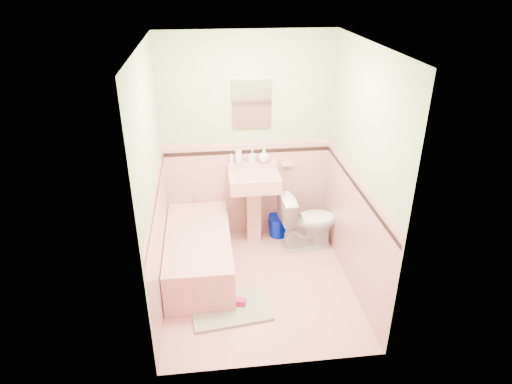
{
  "coord_description": "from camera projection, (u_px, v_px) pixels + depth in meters",
  "views": [
    {
      "loc": [
        -0.49,
        -3.85,
        3.08
      ],
      "look_at": [
        0.0,
        0.25,
        1.0
      ],
      "focal_mm": 31.43,
      "sensor_mm": 36.0,
      "label": 1
    }
  ],
  "objects": [
    {
      "name": "wall_left",
      "position": [
        153.0,
        186.0,
        4.19
      ],
      "size": [
        0.0,
        2.5,
        2.5
      ],
      "primitive_type": "plane",
      "rotation": [
        1.57,
        0.0,
        1.57
      ],
      "color": "beige",
      "rests_on": "ground"
    },
    {
      "name": "sink_faucet",
      "position": [
        253.0,
        167.0,
        5.32
      ],
      "size": [
        0.02,
        0.02,
        0.1
      ],
      "primitive_type": "cylinder",
      "color": "silver",
      "rests_on": "sink"
    },
    {
      "name": "soap_bottle_left",
      "position": [
        238.0,
        154.0,
        5.27
      ],
      "size": [
        0.1,
        0.1,
        0.23
      ],
      "primitive_type": "imported",
      "rotation": [
        0.0,
        0.0,
        0.09
      ],
      "color": "#B2B2B2",
      "rests_on": "sink"
    },
    {
      "name": "soap_dish",
      "position": [
        287.0,
        164.0,
        5.42
      ],
      "size": [
        0.12,
        0.07,
        0.04
      ],
      "primitive_type": "cube",
      "color": "#DB928E",
      "rests_on": "wall_back"
    },
    {
      "name": "tube",
      "position": [
        231.0,
        159.0,
        5.28
      ],
      "size": [
        0.05,
        0.05,
        0.12
      ],
      "primitive_type": "cylinder",
      "rotation": [
        0.0,
        0.0,
        -0.4
      ],
      "color": "white",
      "rests_on": "sink"
    },
    {
      "name": "cap_front",
      "position": [
        277.0,
        245.0,
        3.35
      ],
      "size": [
        2.0,
        0.0,
        2.0
      ],
      "primitive_type": "plane",
      "rotation": [
        -1.57,
        0.0,
        0.0
      ],
      "color": "pink",
      "rests_on": "ground"
    },
    {
      "name": "wainscot_front",
      "position": [
        276.0,
        310.0,
        3.62
      ],
      "size": [
        2.0,
        0.0,
        2.0
      ],
      "primitive_type": "plane",
      "rotation": [
        -1.57,
        0.0,
        0.0
      ],
      "color": "pink",
      "rests_on": "ground"
    },
    {
      "name": "wall_back",
      "position": [
        247.0,
        141.0,
        5.27
      ],
      "size": [
        2.5,
        0.0,
        2.5
      ],
      "primitive_type": "plane",
      "rotation": [
        1.57,
        0.0,
        0.0
      ],
      "color": "beige",
      "rests_on": "ground"
    },
    {
      "name": "accent_right",
      "position": [
        357.0,
        187.0,
        4.45
      ],
      "size": [
        0.0,
        2.2,
        2.2
      ],
      "primitive_type": "plane",
      "rotation": [
        1.57,
        0.0,
        -1.57
      ],
      "color": "black",
      "rests_on": "ground"
    },
    {
      "name": "cap_right",
      "position": [
        358.0,
        178.0,
        4.41
      ],
      "size": [
        0.0,
        2.2,
        2.2
      ],
      "primitive_type": "plane",
      "rotation": [
        1.57,
        0.0,
        -1.57
      ],
      "color": "pink",
      "rests_on": "ground"
    },
    {
      "name": "accent_front",
      "position": [
        277.0,
        256.0,
        3.39
      ],
      "size": [
        2.0,
        0.0,
        2.0
      ],
      "primitive_type": "plane",
      "rotation": [
        -1.57,
        0.0,
        0.0
      ],
      "color": "black",
      "rests_on": "ground"
    },
    {
      "name": "sink",
      "position": [
        254.0,
        209.0,
        5.41
      ],
      "size": [
        0.59,
        0.49,
        0.93
      ],
      "primitive_type": null,
      "color": "#DB928E",
      "rests_on": "floor"
    },
    {
      "name": "tub_faucet",
      "position": [
        197.0,
        193.0,
        5.43
      ],
      "size": [
        0.04,
        0.12,
        0.04
      ],
      "primitive_type": "cylinder",
      "rotation": [
        1.57,
        0.0,
        0.0
      ],
      "color": "silver",
      "rests_on": "wall_back"
    },
    {
      "name": "cap_left",
      "position": [
        155.0,
        189.0,
        4.2
      ],
      "size": [
        0.0,
        2.2,
        2.2
      ],
      "primitive_type": "plane",
      "rotation": [
        1.57,
        0.0,
        1.57
      ],
      "color": "pink",
      "rests_on": "ground"
    },
    {
      "name": "accent_left",
      "position": [
        156.0,
        198.0,
        4.25
      ],
      "size": [
        0.0,
        2.2,
        2.2
      ],
      "primitive_type": "plane",
      "rotation": [
        1.57,
        0.0,
        1.57
      ],
      "color": "black",
      "rests_on": "ground"
    },
    {
      "name": "bucket",
      "position": [
        278.0,
        226.0,
        5.69
      ],
      "size": [
        0.36,
        0.36,
        0.27
      ],
      "primitive_type": null,
      "rotation": [
        0.0,
        0.0,
        -0.42
      ],
      "color": "#0012AD",
      "rests_on": "floor"
    },
    {
      "name": "shoe",
      "position": [
        238.0,
        301.0,
        4.51
      ],
      "size": [
        0.18,
        0.12,
        0.07
      ],
      "primitive_type": "cube",
      "rotation": [
        0.0,
        0.0,
        -0.27
      ],
      "color": "#BF1E59",
      "rests_on": "bath_mat"
    },
    {
      "name": "wall_front",
      "position": [
        278.0,
        243.0,
        3.32
      ],
      "size": [
        2.5,
        0.0,
        2.5
      ],
      "primitive_type": "plane",
      "rotation": [
        -1.57,
        0.0,
        0.0
      ],
      "color": "beige",
      "rests_on": "ground"
    },
    {
      "name": "wainscot_back",
      "position": [
        248.0,
        191.0,
        5.55
      ],
      "size": [
        2.0,
        0.0,
        2.0
      ],
      "primitive_type": "plane",
      "rotation": [
        1.57,
        0.0,
        0.0
      ],
      "color": "pink",
      "rests_on": "ground"
    },
    {
      "name": "ceiling",
      "position": [
        260.0,
        45.0,
        3.73
      ],
      "size": [
        2.2,
        2.2,
        0.0
      ],
      "primitive_type": "plane",
      "rotation": [
        3.14,
        0.0,
        0.0
      ],
      "color": "white",
      "rests_on": "ground"
    },
    {
      "name": "wall_right",
      "position": [
        360.0,
        175.0,
        4.4
      ],
      "size": [
        0.0,
        2.5,
        2.5
      ],
      "primitive_type": "plane",
      "rotation": [
        1.57,
        0.0,
        -1.57
      ],
      "color": "beige",
      "rests_on": "ground"
    },
    {
      "name": "wainscot_right",
      "position": [
        352.0,
        232.0,
        4.69
      ],
      "size": [
        0.0,
        2.2,
        2.2
      ],
      "primitive_type": "plane",
      "rotation": [
        1.57,
        0.0,
        -1.57
      ],
      "color": "pink",
      "rests_on": "ground"
    },
    {
      "name": "bath_mat",
      "position": [
        231.0,
        308.0,
        4.49
      ],
      "size": [
        0.84,
        0.61,
        0.03
      ],
      "primitive_type": "cube",
      "rotation": [
        0.0,
        0.0,
        0.13
      ],
      "color": "gray",
      "rests_on": "floor"
    },
    {
      "name": "bathtub",
      "position": [
        199.0,
        254.0,
        4.98
      ],
      "size": [
        0.7,
        1.5,
        0.45
      ],
      "primitive_type": "cube",
      "color": "#DB928E",
      "rests_on": "floor"
    },
    {
      "name": "cap_back",
      "position": [
        248.0,
        144.0,
        5.26
      ],
      "size": [
        2.0,
        0.0,
        2.0
      ],
      "primitive_type": "plane",
      "rotation": [
        1.57,
        0.0,
        0.0
      ],
      "color": "pink",
      "rests_on": "ground"
    },
    {
      "name": "medicine_cabinet",
      "position": [
        252.0,
        104.0,
        5.04
      ],
      "size": [
        0.44,
        0.04,
        0.55
      ],
      "primitive_type": "cube",
      "color": "white",
      "rests_on": "wall_back"
    },
    {
      "name": "accent_back",
      "position": [
        248.0,
        152.0,
        5.31
      ],
      "size": [
        2.0,
        0.0,
        2.0
      ],
      "primitive_type": "plane",
      "rotation": [
        1.57,
        0.0,
        0.0
      ],
      "color": "black",
      "rests_on": "ground"
    },
    {
      "name": "soap_bottle_mid",
      "position": [
        252.0,
        156.0,
        5.3
      ],
      "size": [
        0.1,
        0.1,
        0.17
      ],
      "primitive_type": "imported",
      "rotation": [
        0.0,
        0.0,
        -0.33
      ],
      "color": "#B2B2B2",
      "rests_on": "sink"
    },
    {
      "name": "toilet",
      "position": [
        308.0,
        221.0,
        5.38
      ],
      "size": [
        0.72,
        0.45,
        0.71
      ],
      "primitive_type": "imported",
      "rotation": [
        0.0,
        0.0,
        1.66
      ],
      "color": "white",
      "rests_on": "floor"
    },
    {
      "name": "wainscot_left",
      "position": [
        161.0,
        244.0,
        4.48
      ],
      "size": [
        0.0,
        2.2,
        2.2
      ],
      "primitive_type": "plane",
      "rotation": [
        1.57,
        0.0,
        1.57
      ],
      "color": "pink",
      "rests_on": "ground"
    },
    {
      "name": "floor",
      "position": [
        259.0,
        285.0,
        4.85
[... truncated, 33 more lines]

